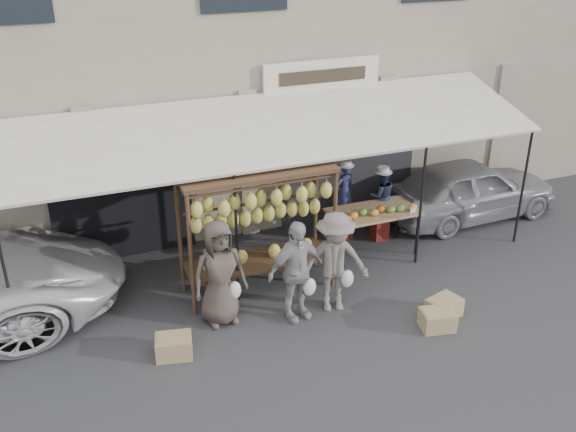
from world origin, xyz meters
name	(u,v)px	position (x,y,z in m)	size (l,w,h in m)	color
ground_plane	(320,323)	(0.00, 0.00, 0.00)	(90.00, 90.00, 0.00)	#2D2D30
shophouse	(203,29)	(0.00, 6.50, 3.65)	(24.00, 6.15, 7.30)	#A29685
awning	(270,130)	(0.01, 2.28, 2.57)	(10.00, 2.35, 2.92)	silver
banana_rack	(258,208)	(-0.56, 1.33, 1.57)	(2.60, 0.90, 2.24)	#392A17
produce_table	(374,213)	(1.89, 1.75, 0.88)	(1.70, 0.90, 1.04)	tan
vendor_left	(345,191)	(1.68, 2.59, 1.02)	(0.42, 0.28, 1.16)	navy
vendor_right	(382,196)	(2.34, 2.27, 0.94)	(0.52, 0.40, 1.07)	#23314C
customer_left	(219,273)	(-1.45, 0.67, 0.89)	(0.87, 0.56, 1.78)	#4A403A
customer_mid	(296,271)	(-0.29, 0.32, 0.86)	(1.01, 0.42, 1.72)	#A2A2A2
customer_right	(335,262)	(0.39, 0.33, 0.88)	(1.13, 0.65, 1.75)	slate
stool_left	(343,227)	(1.68, 2.59, 0.22)	(0.31, 0.31, 0.44)	maroon
stool_right	(380,229)	(2.34, 2.27, 0.20)	(0.29, 0.29, 0.41)	maroon
crate_near_a	(437,320)	(1.68, -0.80, 0.16)	(0.52, 0.40, 0.31)	tan
crate_near_b	(444,308)	(1.97, -0.55, 0.16)	(0.53, 0.40, 0.32)	tan
crate_far	(174,346)	(-2.36, 0.06, 0.16)	(0.54, 0.41, 0.32)	tan
sedan	(470,189)	(4.60, 2.47, 0.65)	(1.54, 3.84, 1.31)	gray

